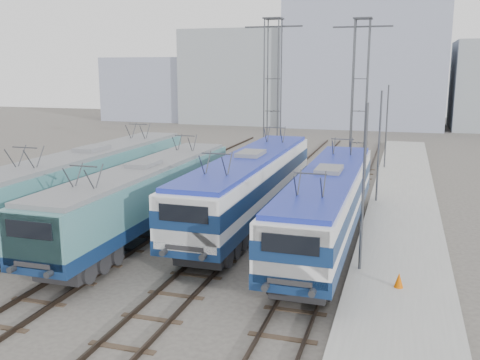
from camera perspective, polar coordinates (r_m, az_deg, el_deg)
name	(u,v)px	position (r m, az deg, el deg)	size (l,w,h in m)	color
ground	(146,270)	(23.03, -10.01, -9.43)	(160.00, 160.00, 0.00)	#514C47
platform	(402,233)	(28.21, 16.89, -5.45)	(4.00, 70.00, 0.30)	#9E9E99
locomotive_far_left	(91,177)	(31.31, -15.58, 0.36)	(2.92, 18.45, 3.47)	navy
locomotive_center_left	(143,194)	(27.04, -10.30, -1.43)	(2.75, 17.36, 3.27)	navy
locomotive_center_right	(250,182)	(28.60, 1.04, -0.18)	(2.89, 18.31, 3.44)	navy
locomotive_far_right	(328,200)	(25.44, 9.32, -2.10)	(2.75, 17.38, 3.27)	navy
catenary_tower_west	(273,90)	(42.26, 3.50, 9.57)	(4.50, 1.20, 12.00)	#3F4247
catenary_tower_east	(360,90)	(43.20, 12.66, 9.36)	(4.50, 1.20, 12.00)	#3F4247
mast_front	(363,192)	(21.60, 13.00, -1.26)	(0.12, 0.12, 7.00)	#3F4247
mast_mid	(379,149)	(33.39, 14.59, 3.21)	(0.12, 0.12, 7.00)	#3F4247
mast_rear	(386,128)	(45.30, 15.35, 5.33)	(0.12, 0.12, 7.00)	#3F4247
safety_cone	(399,280)	(20.98, 16.58, -10.19)	(0.34, 0.34, 0.57)	#D45700
building_west	(246,77)	(84.51, 0.66, 10.93)	(18.00, 12.00, 14.00)	#8F979F
building_center	(365,64)	(81.25, 13.21, 12.00)	(22.00, 14.00, 18.00)	#939BB5
building_far_west	(153,89)	(90.42, -9.25, 9.57)	(14.00, 10.00, 10.00)	#939BB5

